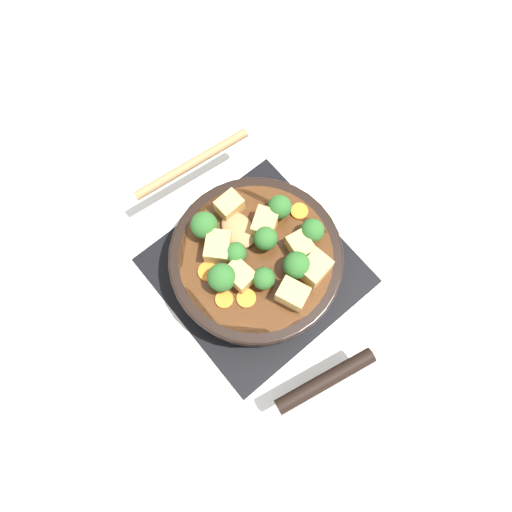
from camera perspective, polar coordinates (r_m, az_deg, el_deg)
ground_plane at (r=0.87m, az=0.00°, el=-1.69°), size 2.40×2.40×0.00m
front_burner_grate at (r=0.86m, az=0.00°, el=-1.47°), size 0.31×0.31×0.03m
skillet_pan at (r=0.82m, az=0.09°, el=-0.69°), size 0.38×0.28×0.06m
wooden_spoon at (r=0.83m, az=-5.00°, el=7.20°), size 0.20×0.22×0.02m
tofu_cube_center_large at (r=0.77m, az=-1.88°, el=-2.22°), size 0.05×0.04×0.03m
tofu_cube_near_handle at (r=0.78m, az=-4.37°, el=1.02°), size 0.06×0.06×0.04m
tofu_cube_east_chunk at (r=0.78m, az=5.07°, el=1.12°), size 0.05×0.04×0.03m
tofu_cube_west_chunk at (r=0.79m, az=1.02°, el=3.72°), size 0.05×0.06×0.04m
tofu_cube_back_piece at (r=0.76m, az=4.24°, el=-4.36°), size 0.05×0.05×0.04m
tofu_cube_front_piece at (r=0.81m, az=-3.06°, el=5.78°), size 0.03×0.04×0.03m
tofu_cube_mid_small at (r=0.77m, az=6.71°, el=-1.42°), size 0.04×0.05×0.04m
broccoli_floret_near_spoon at (r=0.76m, az=0.89°, el=-2.59°), size 0.04×0.04×0.04m
broccoli_floret_center_top at (r=0.80m, az=2.71°, el=5.61°), size 0.04×0.04×0.05m
broccoli_floret_east_rim at (r=0.77m, az=-2.35°, el=0.32°), size 0.03×0.03×0.04m
broccoli_floret_west_rim at (r=0.78m, az=1.10°, el=2.01°), size 0.04×0.04×0.05m
broccoli_floret_north_edge at (r=0.79m, az=6.44°, el=2.92°), size 0.04×0.04×0.04m
broccoli_floret_south_cluster at (r=0.79m, az=-5.94°, el=3.53°), size 0.04×0.04×0.05m
broccoli_floret_mid_floret at (r=0.76m, az=-4.02°, el=-2.37°), size 0.04×0.04×0.05m
broccoli_floret_small_inner at (r=0.76m, az=4.69°, el=-1.05°), size 0.04×0.04×0.05m
carrot_slice_orange_thin at (r=0.77m, az=-3.65°, el=-4.97°), size 0.03×0.03×0.01m
carrot_slice_near_center at (r=0.82m, az=4.98°, el=5.12°), size 0.03×0.03×0.01m
carrot_slice_edge_slice at (r=0.79m, az=-5.53°, el=-1.78°), size 0.03×0.03×0.01m
carrot_slice_under_broccoli at (r=0.77m, az=-1.12°, el=-4.85°), size 0.03×0.03×0.01m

